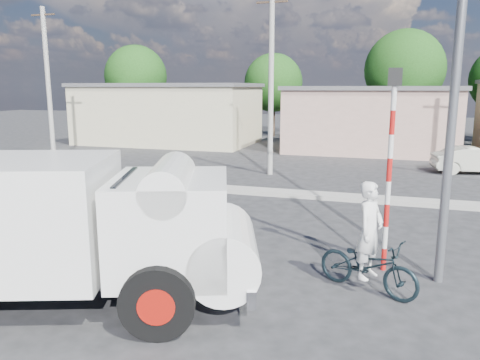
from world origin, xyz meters
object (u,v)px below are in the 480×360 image
(cyclist, at_px, (369,245))
(traffic_pole, at_px, (390,154))
(car_cream, at_px, (475,160))
(streetlight, at_px, (450,34))
(bicycle, at_px, (368,265))
(truck, at_px, (69,227))

(cyclist, xyz_separation_m, traffic_pole, (0.30, 1.25, 1.64))
(car_cream, height_order, traffic_pole, traffic_pole)
(streetlight, bearing_deg, traffic_pole, 162.27)
(bicycle, bearing_deg, truck, 138.37)
(bicycle, distance_m, cyclist, 0.41)
(bicycle, bearing_deg, streetlight, -28.15)
(cyclist, relative_size, car_cream, 0.51)
(traffic_pole, bearing_deg, streetlight, -17.73)
(truck, bearing_deg, streetlight, 7.58)
(truck, distance_m, bicycle, 5.70)
(truck, relative_size, car_cream, 1.87)
(car_cream, xyz_separation_m, traffic_pole, (-3.88, -13.67, 1.97))
(cyclist, relative_size, traffic_pole, 0.44)
(bicycle, relative_size, streetlight, 0.23)
(cyclist, height_order, streetlight, streetlight)
(truck, relative_size, streetlight, 0.79)
(streetlight, bearing_deg, cyclist, -142.39)
(cyclist, bearing_deg, bicycle, 0.00)
(cyclist, bearing_deg, car_cream, 8.58)
(truck, relative_size, cyclist, 3.69)
(truck, relative_size, bicycle, 3.39)
(truck, xyz_separation_m, cyclist, (5.12, 2.29, -0.57))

